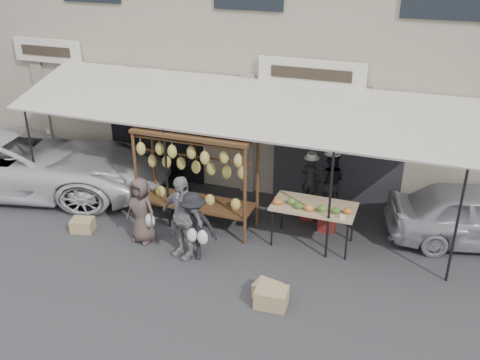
% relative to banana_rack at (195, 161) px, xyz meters
% --- Properties ---
extents(ground_plane, '(90.00, 90.00, 0.00)m').
position_rel_banana_rack_xyz_m(ground_plane, '(0.46, -1.43, -1.56)').
color(ground_plane, '#2D2D30').
extents(shophouse, '(24.00, 6.15, 7.30)m').
position_rel_banana_rack_xyz_m(shophouse, '(0.46, 5.07, 2.09)').
color(shophouse, gray).
rests_on(shophouse, ground_plane).
extents(awning, '(10.00, 2.35, 2.92)m').
position_rel_banana_rack_xyz_m(awning, '(0.47, 0.85, 1.01)').
color(awning, beige).
rests_on(awning, ground_plane).
extents(banana_rack, '(2.60, 0.90, 2.24)m').
position_rel_banana_rack_xyz_m(banana_rack, '(0.00, 0.00, 0.00)').
color(banana_rack, '#4C3318').
rests_on(banana_rack, ground_plane).
extents(produce_table, '(1.70, 0.90, 1.04)m').
position_rel_banana_rack_xyz_m(produce_table, '(2.57, 0.10, -0.69)').
color(produce_table, tan).
rests_on(produce_table, ground_plane).
extents(vendor_left, '(0.43, 0.30, 1.14)m').
position_rel_banana_rack_xyz_m(vendor_left, '(2.25, 1.16, -0.59)').
color(vendor_left, black).
rests_on(vendor_left, stool_left).
extents(vendor_right, '(0.66, 0.52, 1.34)m').
position_rel_banana_rack_xyz_m(vendor_right, '(2.75, 0.82, -0.39)').
color(vendor_right, black).
rests_on(vendor_right, stool_right).
extents(customer_left, '(0.77, 0.57, 1.44)m').
position_rel_banana_rack_xyz_m(customer_left, '(-0.82, -0.96, -0.84)').
color(customer_left, '#4C3D38').
rests_on(customer_left, ground_plane).
extents(customer_mid, '(1.11, 0.73, 1.76)m').
position_rel_banana_rack_xyz_m(customer_mid, '(0.24, -1.18, -0.68)').
color(customer_mid, gray).
rests_on(customer_mid, ground_plane).
extents(customer_right, '(1.04, 0.76, 1.45)m').
position_rel_banana_rack_xyz_m(customer_right, '(0.48, -1.21, -0.83)').
color(customer_right, black).
rests_on(customer_right, ground_plane).
extents(stool_left, '(0.30, 0.30, 0.40)m').
position_rel_banana_rack_xyz_m(stool_left, '(2.25, 1.16, -1.36)').
color(stool_left, maroon).
rests_on(stool_left, ground_plane).
extents(stool_right, '(0.40, 0.40, 0.50)m').
position_rel_banana_rack_xyz_m(stool_right, '(2.75, 0.82, -1.31)').
color(stool_right, maroon).
rests_on(stool_right, ground_plane).
extents(crate_near_a, '(0.53, 0.45, 0.28)m').
position_rel_banana_rack_xyz_m(crate_near_a, '(2.25, -1.91, -1.42)').
color(crate_near_a, tan).
rests_on(crate_near_a, ground_plane).
extents(crate_near_b, '(0.59, 0.47, 0.34)m').
position_rel_banana_rack_xyz_m(crate_near_b, '(2.38, -2.11, -1.39)').
color(crate_near_b, tan).
rests_on(crate_near_b, ground_plane).
extents(crate_far, '(0.55, 0.47, 0.28)m').
position_rel_banana_rack_xyz_m(crate_far, '(-2.26, -1.07, -1.42)').
color(crate_far, tan).
rests_on(crate_far, ground_plane).
extents(van, '(5.87, 3.70, 2.27)m').
position_rel_banana_rack_xyz_m(van, '(-5.17, 0.10, -0.43)').
color(van, silver).
rests_on(van, ground_plane).
extents(sedan, '(4.01, 2.39, 1.28)m').
position_rel_banana_rack_xyz_m(sedan, '(5.80, 1.39, -0.92)').
color(sedan, '#96969B').
rests_on(sedan, ground_plane).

